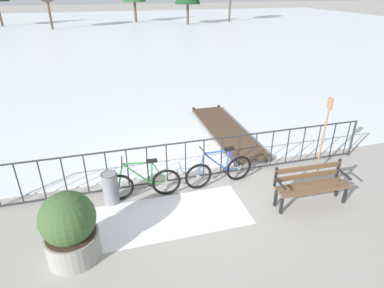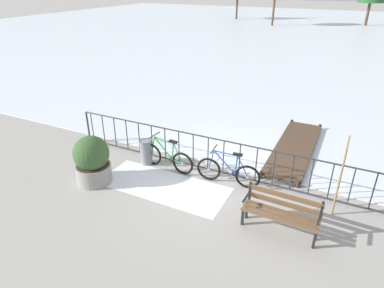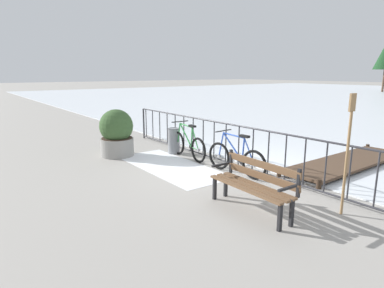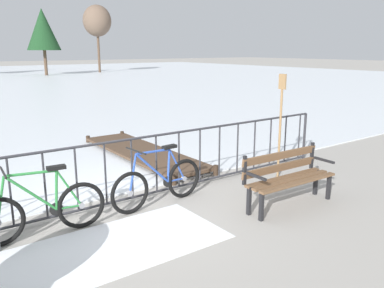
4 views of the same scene
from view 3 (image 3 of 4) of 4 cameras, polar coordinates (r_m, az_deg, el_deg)
name	(u,v)px [view 3 (image 3 of 4)]	position (r m, az deg, el deg)	size (l,w,h in m)	color
ground_plane	(232,166)	(8.22, 6.90, -3.91)	(160.00, 160.00, 0.00)	#9E9991
snow_patch	(170,166)	(8.22, -3.80, -3.82)	(3.39, 1.40, 0.01)	white
railing_fence	(232,145)	(8.08, 7.00, -0.09)	(9.06, 0.06, 1.07)	#2D2D33
bicycle_near_railing	(188,145)	(8.86, -0.76, -0.17)	(1.71, 0.52, 0.97)	black
bicycle_second	(236,159)	(7.54, 7.65, -2.52)	(1.71, 0.52, 0.97)	black
park_bench	(254,181)	(5.59, 10.82, -6.42)	(1.61, 0.53, 0.89)	brown
planter_with_shrub	(117,133)	(9.32, -13.01, 1.83)	(0.93, 0.93, 1.31)	gray
trash_bin	(174,141)	(9.43, -3.19, 0.60)	(0.35, 0.35, 0.73)	gray
oar_upright	(348,147)	(5.72, 25.53, -0.47)	(0.04, 0.16, 1.98)	#937047
wooden_dock	(348,162)	(9.03, 25.54, -2.78)	(1.10, 4.18, 0.20)	#4C3828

